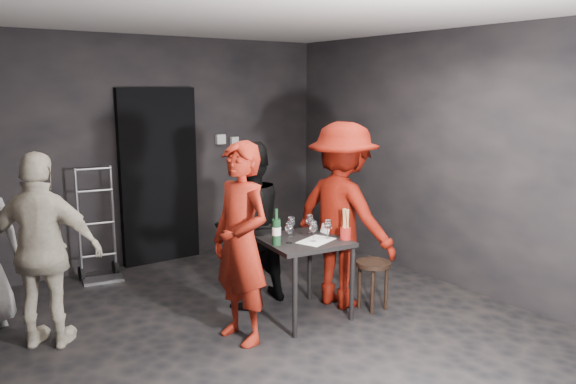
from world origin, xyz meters
TOP-DOWN VIEW (x-y plane):
  - floor at (0.00, 0.00)m, footprint 4.50×5.00m
  - ceiling at (0.00, 0.00)m, footprint 4.50×5.00m
  - wall_back at (0.00, 2.50)m, footprint 4.50×0.04m
  - wall_front at (0.00, -2.50)m, footprint 4.50×0.04m
  - wall_right at (2.25, 0.00)m, footprint 0.04×5.00m
  - doorway at (0.00, 2.44)m, footprint 0.95×0.10m
  - wallbox_upper at (0.85, 2.45)m, footprint 0.12×0.06m
  - wallbox_lower at (1.05, 2.45)m, footprint 0.10×0.06m
  - hand_truck at (-0.83, 2.19)m, footprint 0.42×0.35m
  - tasting_table at (0.40, 0.06)m, footprint 0.72×0.72m
  - stool at (1.07, -0.17)m, footprint 0.33×0.33m
  - server_red at (-0.30, -0.02)m, footprint 0.55×0.75m
  - woman_black at (0.15, 0.61)m, footprint 0.92×0.64m
  - man_maroon at (0.90, 0.10)m, footprint 0.87×1.47m
  - bystander_cream at (-1.66, 0.79)m, footprint 1.11×0.99m
  - tasting_mat at (0.46, -0.06)m, footprint 0.39×0.33m
  - wine_glass_a at (0.22, 0.02)m, footprint 0.09×0.09m
  - wine_glass_b at (0.17, 0.14)m, footprint 0.09×0.09m
  - wine_glass_c at (0.37, 0.21)m, footprint 0.09×0.09m
  - wine_glass_d at (0.42, -0.06)m, footprint 0.08×0.08m
  - wine_glass_e at (0.59, -0.06)m, footprint 0.07×0.07m
  - wine_glass_f at (0.54, 0.15)m, footprint 0.10×0.10m
  - wine_bottle at (0.09, 0.04)m, footprint 0.08×0.08m
  - breadstick_cup at (0.71, -0.17)m, footprint 0.10×0.10m
  - reserved_card at (0.69, 0.10)m, footprint 0.08×0.12m

SIDE VIEW (x-z plane):
  - floor at x=0.00m, z-range -0.01..0.01m
  - hand_truck at x=-0.83m, z-range -0.40..0.85m
  - stool at x=1.07m, z-range 0.14..0.61m
  - tasting_table at x=0.40m, z-range 0.28..1.03m
  - tasting_mat at x=0.46m, z-range 0.75..0.75m
  - reserved_card at x=0.69m, z-range 0.75..0.84m
  - wine_glass_b at x=0.17m, z-range 0.75..0.94m
  - wine_glass_e at x=0.59m, z-range 0.75..0.94m
  - wine_glass_c at x=0.37m, z-range 0.75..0.94m
  - wine_glass_a at x=0.22m, z-range 0.75..0.95m
  - wine_glass_d at x=0.42m, z-range 0.75..0.95m
  - wine_glass_f at x=0.54m, z-range 0.75..0.95m
  - woman_black at x=0.15m, z-range 0.00..1.71m
  - bystander_cream at x=-1.66m, z-range 0.00..1.74m
  - wine_bottle at x=0.09m, z-range 0.71..1.03m
  - breadstick_cup at x=0.71m, z-range 0.73..1.04m
  - server_red at x=-0.30m, z-range 0.00..1.89m
  - doorway at x=0.00m, z-range 0.00..2.10m
  - man_maroon at x=0.90m, z-range 0.00..2.13m
  - wall_back at x=0.00m, z-range 0.00..2.70m
  - wall_front at x=0.00m, z-range 0.00..2.70m
  - wall_right at x=2.25m, z-range 0.00..2.70m
  - wallbox_lower at x=1.05m, z-range 1.33..1.47m
  - wallbox_upper at x=0.85m, z-range 1.39..1.51m
  - ceiling at x=0.00m, z-range 2.69..2.71m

